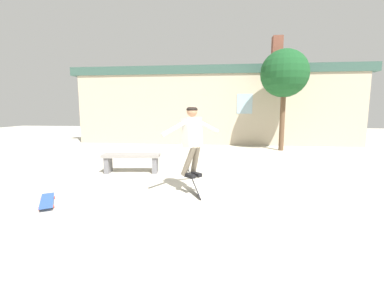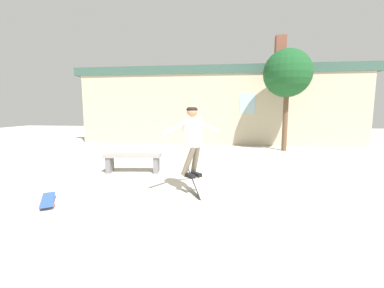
% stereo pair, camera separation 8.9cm
% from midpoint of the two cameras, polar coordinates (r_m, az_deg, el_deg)
% --- Properties ---
extents(ground_plane, '(40.00, 40.00, 0.00)m').
position_cam_midpoint_polar(ground_plane, '(4.58, 1.70, -13.72)').
color(ground_plane, beige).
extents(building_backdrop, '(14.05, 0.52, 4.89)m').
position_cam_midpoint_polar(building_backdrop, '(12.28, 5.09, 8.90)').
color(building_backdrop, '#B7A88E').
rests_on(building_backdrop, ground_plane).
extents(tree_right, '(1.88, 1.88, 4.03)m').
position_cam_midpoint_polar(tree_right, '(11.13, 19.62, 14.43)').
color(tree_right, brown).
rests_on(tree_right, ground_plane).
extents(park_bench, '(1.54, 0.61, 0.50)m').
position_cam_midpoint_polar(park_bench, '(7.02, -13.64, -3.32)').
color(park_bench, gray).
rests_on(park_bench, ground_plane).
extents(skater, '(1.05, 1.06, 1.40)m').
position_cam_midpoint_polar(skater, '(5.02, -0.50, 1.97)').
color(skater, silver).
extents(skateboard_flipping, '(0.38, 0.79, 0.56)m').
position_cam_midpoint_polar(skateboard_flipping, '(5.18, 0.19, -9.27)').
color(skateboard_flipping, black).
extents(skateboard_resting, '(0.63, 0.81, 0.08)m').
position_cam_midpoint_polar(skateboard_resting, '(5.35, -29.96, -10.81)').
color(skateboard_resting, '#2D519E').
rests_on(skateboard_resting, ground_plane).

